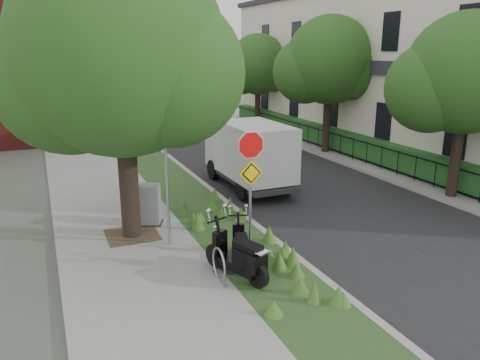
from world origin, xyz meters
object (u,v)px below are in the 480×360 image
object	(u,v)px
box_truck	(249,152)
sign_assembly	(251,167)
scooter_far	(241,250)
scooter_near	(242,261)
utility_cabinet	(146,205)

from	to	relation	value
box_truck	sign_assembly	bearing A→B (deg)	-114.03
scooter_far	box_truck	world-z (taller)	box_truck
sign_assembly	scooter_far	distance (m)	2.02
scooter_far	box_truck	xyz separation A→B (m)	(2.97, 6.12, 0.90)
scooter_near	utility_cabinet	world-z (taller)	utility_cabinet
scooter_far	utility_cabinet	size ratio (longest dim) A/B	1.33
scooter_near	box_truck	size ratio (longest dim) A/B	0.40
sign_assembly	scooter_far	size ratio (longest dim) A/B	2.04
sign_assembly	box_truck	bearing A→B (deg)	65.97
scooter_near	box_truck	distance (m)	7.62
sign_assembly	scooter_near	bearing A→B (deg)	-120.63
box_truck	utility_cabinet	xyz separation A→B (m)	(-4.46, -2.54, -0.70)
box_truck	utility_cabinet	size ratio (longest dim) A/B	3.99
scooter_far	box_truck	size ratio (longest dim) A/B	0.33
scooter_far	utility_cabinet	world-z (taller)	utility_cabinet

